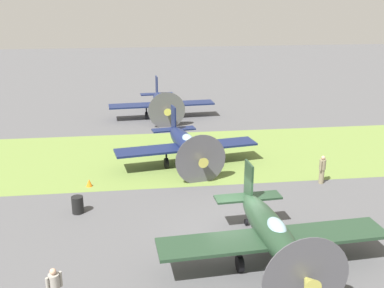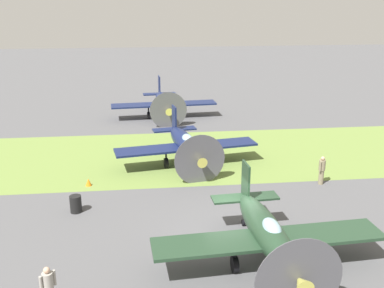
% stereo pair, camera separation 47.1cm
% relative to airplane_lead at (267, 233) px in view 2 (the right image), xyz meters
% --- Properties ---
extents(ground_plane, '(160.00, 160.00, 0.00)m').
position_rel_airplane_lead_xyz_m(ground_plane, '(0.94, -2.94, -1.43)').
color(ground_plane, '#515154').
extents(grass_verge, '(120.00, 11.00, 0.01)m').
position_rel_airplane_lead_xyz_m(grass_verge, '(0.94, -13.78, -1.43)').
color(grass_verge, olive).
rests_on(grass_verge, ground).
extents(airplane_lead, '(9.62, 7.60, 3.42)m').
position_rel_airplane_lead_xyz_m(airplane_lead, '(0.00, 0.00, 0.00)').
color(airplane_lead, '#233D28').
rests_on(airplane_lead, ground).
extents(airplane_wingman, '(9.46, 7.53, 3.35)m').
position_rel_airplane_lead_xyz_m(airplane_wingman, '(2.15, -12.08, -0.03)').
color(airplane_wingman, '#141E47').
rests_on(airplane_wingman, ground).
extents(airplane_trail, '(9.53, 7.54, 3.39)m').
position_rel_airplane_lead_xyz_m(airplane_trail, '(2.95, -24.32, -0.01)').
color(airplane_trail, '#141E47').
rests_on(airplane_trail, ground).
extents(ground_crew_chief, '(0.51, 0.44, 1.73)m').
position_rel_airplane_lead_xyz_m(ground_crew_chief, '(8.41, 1.99, -0.52)').
color(ground_crew_chief, '#9E998E').
rests_on(ground_crew_chief, ground).
extents(ground_crew_mechanic, '(0.47, 0.48, 1.73)m').
position_rel_airplane_lead_xyz_m(ground_crew_mechanic, '(-5.47, -7.83, -0.52)').
color(ground_crew_mechanic, '#847A5B').
rests_on(ground_crew_mechanic, ground).
extents(fuel_drum, '(0.60, 0.60, 0.90)m').
position_rel_airplane_lead_xyz_m(fuel_drum, '(8.48, -5.73, -0.98)').
color(fuel_drum, black).
rests_on(fuel_drum, ground).
extents(runway_marker_cone, '(0.36, 0.36, 0.44)m').
position_rel_airplane_lead_xyz_m(runway_marker_cone, '(8.19, -9.12, -1.21)').
color(runway_marker_cone, orange).
rests_on(runway_marker_cone, ground).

